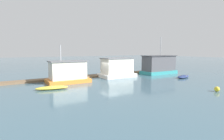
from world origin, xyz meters
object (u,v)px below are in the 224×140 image
houseboat_orange (68,72)px  buoy_yellow (217,89)px  dinghy_yellow (52,88)px  dinghy_navy (183,77)px  houseboat_white (117,68)px  houseboat_teal (159,65)px

houseboat_orange → buoy_yellow: 18.21m
dinghy_yellow → dinghy_navy: size_ratio=1.05×
dinghy_yellow → dinghy_navy: dinghy_navy is taller
houseboat_white → dinghy_navy: 10.78m
buoy_yellow → dinghy_navy: bearing=57.5°
dinghy_yellow → buoy_yellow: (14.93, -10.28, 0.08)m
houseboat_teal → dinghy_yellow: houseboat_teal is taller
houseboat_teal → dinghy_navy: 5.97m
houseboat_white → dinghy_yellow: (-11.51, -4.19, -1.29)m
dinghy_navy → buoy_yellow: size_ratio=6.31×
houseboat_teal → dinghy_yellow: (-20.47, -3.41, -1.47)m
dinghy_yellow → dinghy_navy: bearing=-6.7°
houseboat_teal → dinghy_yellow: size_ratio=1.87×
dinghy_navy → houseboat_teal: bearing=85.2°
houseboat_orange → houseboat_teal: size_ratio=0.82×
houseboat_teal → dinghy_navy: size_ratio=1.97×
houseboat_teal → houseboat_white: bearing=175.0°
houseboat_orange → dinghy_yellow: size_ratio=1.53×
houseboat_orange → houseboat_white: bearing=5.6°
buoy_yellow → houseboat_white: bearing=103.3°
dinghy_yellow → houseboat_orange: bearing=49.0°
houseboat_white → buoy_yellow: size_ratio=10.31×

